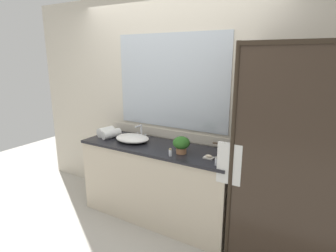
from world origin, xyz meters
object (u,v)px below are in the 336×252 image
at_px(potted_plant, 181,144).
at_px(amenity_bottle_lotion, 216,161).
at_px(faucet, 141,134).
at_px(soap_dish, 209,157).
at_px(rolled_towel_near_edge, 106,132).
at_px(rolled_towel_middle, 111,134).
at_px(amenity_bottle_conditioner, 170,152).
at_px(sink_basin, 132,138).

relative_size(potted_plant, amenity_bottle_lotion, 2.18).
height_order(faucet, soap_dish, faucet).
height_order(amenity_bottle_lotion, rolled_towel_near_edge, rolled_towel_near_edge).
bearing_deg(soap_dish, rolled_towel_near_edge, 177.49).
relative_size(potted_plant, soap_dish, 1.79).
height_order(rolled_towel_near_edge, rolled_towel_middle, rolled_towel_near_edge).
xyz_separation_m(amenity_bottle_conditioner, rolled_towel_near_edge, (-1.06, 0.20, 0.02)).
distance_m(sink_basin, soap_dish, 0.99).
relative_size(amenity_bottle_lotion, rolled_towel_near_edge, 0.41).
bearing_deg(rolled_towel_near_edge, sink_basin, -1.21).
bearing_deg(soap_dish, sink_basin, 176.93).
xyz_separation_m(sink_basin, rolled_towel_middle, (-0.32, -0.01, 0.01)).
relative_size(soap_dish, rolled_towel_middle, 0.42).
distance_m(soap_dish, rolled_towel_near_edge, 1.42).
distance_m(amenity_bottle_lotion, rolled_towel_middle, 1.45).
relative_size(potted_plant, amenity_bottle_conditioner, 2.21).
bearing_deg(rolled_towel_middle, amenity_bottle_conditioner, -10.96).
bearing_deg(potted_plant, rolled_towel_middle, 176.96).
bearing_deg(sink_basin, rolled_towel_middle, -178.07).
bearing_deg(potted_plant, rolled_towel_near_edge, 176.25).
height_order(potted_plant, rolled_towel_middle, potted_plant).
bearing_deg(amenity_bottle_lotion, soap_dish, 133.50).
bearing_deg(amenity_bottle_lotion, potted_plant, 163.91).
bearing_deg(amenity_bottle_conditioner, amenity_bottle_lotion, 0.73).
distance_m(soap_dish, amenity_bottle_lotion, 0.19).
relative_size(faucet, amenity_bottle_conditioner, 2.12).
xyz_separation_m(faucet, rolled_towel_middle, (-0.32, -0.18, -0.00)).
height_order(sink_basin, rolled_towel_near_edge, rolled_towel_near_edge).
relative_size(sink_basin, amenity_bottle_conditioner, 5.18).
bearing_deg(rolled_towel_middle, sink_basin, 1.93).
bearing_deg(amenity_bottle_conditioner, sink_basin, 162.89).
relative_size(soap_dish, rolled_towel_near_edge, 0.49).
distance_m(potted_plant, amenity_bottle_lotion, 0.45).
height_order(potted_plant, amenity_bottle_conditioner, potted_plant).
distance_m(faucet, potted_plant, 0.73).
bearing_deg(sink_basin, rolled_towel_near_edge, 178.79).
bearing_deg(sink_basin, amenity_bottle_lotion, -9.55).
relative_size(faucet, soap_dish, 1.72).
xyz_separation_m(soap_dish, rolled_towel_middle, (-1.31, 0.04, 0.04)).
xyz_separation_m(sink_basin, rolled_towel_near_edge, (-0.43, 0.01, 0.02)).
xyz_separation_m(rolled_towel_near_edge, rolled_towel_middle, (0.11, -0.02, -0.01)).
height_order(soap_dish, rolled_towel_near_edge, rolled_towel_near_edge).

